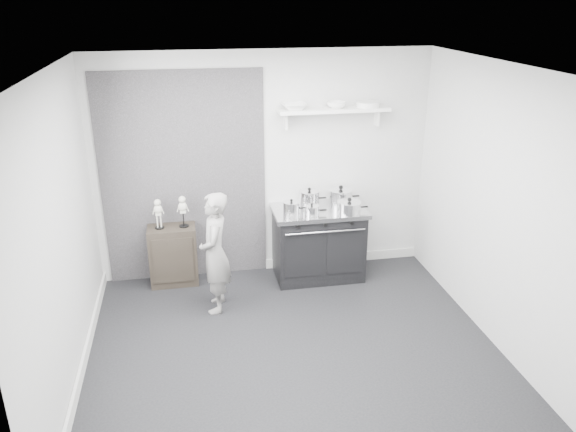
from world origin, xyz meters
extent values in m
plane|color=black|center=(0.00, 0.00, 0.00)|extent=(4.00, 4.00, 0.00)
cube|color=beige|center=(0.00, 1.80, 1.35)|extent=(4.00, 0.02, 2.70)
cube|color=beige|center=(0.00, -1.80, 1.35)|extent=(4.00, 0.02, 2.70)
cube|color=beige|center=(-2.00, 0.00, 1.35)|extent=(0.02, 3.60, 2.70)
cube|color=beige|center=(2.00, 0.00, 1.35)|extent=(0.02, 3.60, 2.70)
cube|color=silver|center=(0.00, 0.00, 2.70)|extent=(4.00, 3.60, 0.02)
cube|color=black|center=(-0.95, 1.79, 1.25)|extent=(1.90, 0.02, 2.50)
cube|color=silver|center=(1.00, 1.78, 0.06)|extent=(2.00, 0.03, 0.12)
cube|color=silver|center=(-1.98, 0.00, 0.06)|extent=(0.03, 3.60, 0.12)
cube|color=white|center=(0.80, 1.67, 2.02)|extent=(1.30, 0.26, 0.04)
cube|color=white|center=(0.25, 1.74, 1.90)|extent=(0.03, 0.12, 0.20)
cube|color=white|center=(1.35, 1.74, 1.90)|extent=(0.03, 0.12, 0.20)
cube|color=black|center=(0.60, 1.48, 0.42)|extent=(1.04, 0.62, 0.83)
cube|color=silver|center=(0.60, 1.48, 0.86)|extent=(1.10, 0.67, 0.05)
cube|color=black|center=(0.35, 1.17, 0.44)|extent=(0.44, 0.02, 0.54)
cube|color=black|center=(0.85, 1.17, 0.44)|extent=(0.44, 0.02, 0.54)
cylinder|color=silver|center=(0.60, 1.14, 0.73)|extent=(0.94, 0.02, 0.02)
cylinder|color=black|center=(0.29, 1.15, 0.81)|extent=(0.04, 0.03, 0.04)
cylinder|color=black|center=(0.60, 1.15, 0.81)|extent=(0.04, 0.03, 0.04)
cylinder|color=black|center=(0.91, 1.15, 0.81)|extent=(0.04, 0.03, 0.04)
cube|color=black|center=(-1.14, 1.61, 0.36)|extent=(0.56, 0.33, 0.72)
imported|color=gray|center=(-0.67, 0.92, 0.68)|extent=(0.38, 0.53, 1.35)
cylinder|color=silver|center=(0.24, 1.36, 0.96)|extent=(0.19, 0.19, 0.14)
cylinder|color=silver|center=(0.24, 1.36, 1.03)|extent=(0.19, 0.19, 0.02)
sphere|color=black|center=(0.24, 1.36, 1.06)|extent=(0.03, 0.03, 0.03)
cylinder|color=black|center=(0.38, 1.36, 0.96)|extent=(0.10, 0.02, 0.02)
cylinder|color=silver|center=(0.51, 1.61, 0.97)|extent=(0.24, 0.24, 0.17)
cylinder|color=silver|center=(0.51, 1.61, 1.06)|extent=(0.24, 0.24, 0.02)
sphere|color=black|center=(0.51, 1.61, 1.09)|extent=(0.04, 0.04, 0.04)
cylinder|color=black|center=(0.67, 1.61, 0.97)|extent=(0.10, 0.02, 0.02)
cylinder|color=silver|center=(0.90, 1.61, 0.97)|extent=(0.29, 0.29, 0.16)
cylinder|color=silver|center=(0.90, 1.61, 1.06)|extent=(0.30, 0.30, 0.02)
sphere|color=black|center=(0.90, 1.61, 1.09)|extent=(0.05, 0.05, 0.05)
cylinder|color=black|center=(1.09, 1.61, 0.97)|extent=(0.10, 0.02, 0.02)
cylinder|color=silver|center=(0.92, 1.28, 0.95)|extent=(0.27, 0.27, 0.12)
cylinder|color=silver|center=(0.92, 1.28, 1.02)|extent=(0.28, 0.28, 0.02)
sphere|color=black|center=(0.92, 1.28, 1.05)|extent=(0.05, 0.05, 0.05)
cylinder|color=black|center=(1.09, 1.28, 0.95)|extent=(0.10, 0.02, 0.02)
cylinder|color=silver|center=(0.47, 1.30, 0.94)|extent=(0.17, 0.17, 0.10)
cylinder|color=silver|center=(0.47, 1.30, 0.99)|extent=(0.17, 0.17, 0.01)
sphere|color=black|center=(0.47, 1.30, 1.02)|extent=(0.03, 0.03, 0.03)
cylinder|color=black|center=(0.60, 1.30, 0.94)|extent=(0.10, 0.02, 0.02)
imported|color=white|center=(0.34, 1.67, 2.08)|extent=(0.30, 0.30, 0.07)
imported|color=white|center=(0.83, 1.67, 2.08)|extent=(0.23, 0.23, 0.07)
cylinder|color=white|center=(1.21, 1.67, 2.07)|extent=(0.28, 0.28, 0.06)
camera|label=1|loc=(-0.90, -4.57, 3.27)|focal=35.00mm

